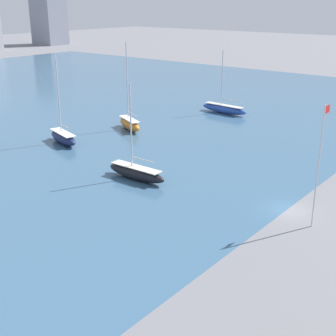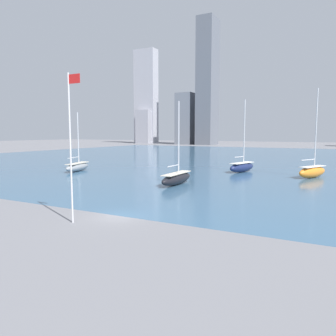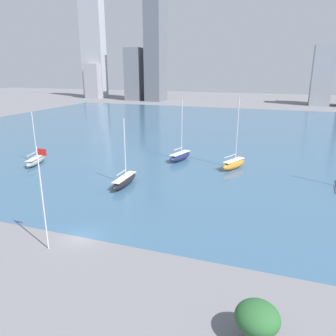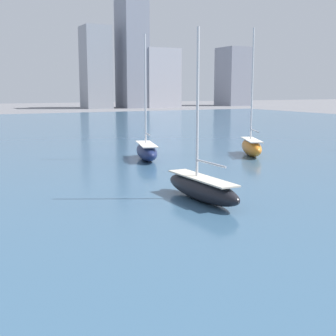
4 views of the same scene
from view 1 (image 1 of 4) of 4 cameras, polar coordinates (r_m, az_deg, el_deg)
name	(u,v)px [view 1 (image 1 of 4)]	position (r m, az deg, el deg)	size (l,w,h in m)	color
ground_plane	(287,210)	(49.82, 14.32, -4.94)	(500.00, 500.00, 0.00)	slate
flag_pole	(319,163)	(44.60, 17.91, 0.57)	(1.24, 0.14, 11.76)	silver
sailboat_orange	(130,123)	(77.97, -4.71, 5.45)	(4.61, 7.31, 14.16)	orange
sailboat_black	(136,172)	(56.05, -3.91, -0.51)	(1.92, 8.51, 11.52)	black
sailboat_navy	(63,137)	(71.80, -12.67, 3.70)	(3.89, 7.79, 13.16)	#19234C
sailboat_blue	(224,109)	(90.01, 6.84, 7.21)	(2.40, 10.15, 11.61)	#284CA8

